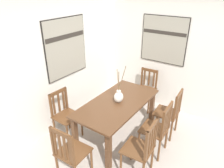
{
  "coord_description": "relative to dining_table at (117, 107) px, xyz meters",
  "views": [
    {
      "loc": [
        -2.44,
        -1.09,
        2.68
      ],
      "look_at": [
        0.28,
        0.81,
        1.06
      ],
      "focal_mm": 33.46,
      "sensor_mm": 36.0,
      "label": 1
    }
  ],
  "objects": [
    {
      "name": "chair_3",
      "position": [
        0.58,
        -0.79,
        -0.12
      ],
      "size": [
        0.45,
        0.45,
        0.95
      ],
      "color": "brown",
      "rests_on": "ground_plane"
    },
    {
      "name": "centerpiece_vase",
      "position": [
        0.01,
        -0.02,
        0.22
      ],
      "size": [
        0.21,
        0.24,
        0.71
      ],
      "color": "silver",
      "rests_on": "dining_table"
    },
    {
      "name": "dining_table",
      "position": [
        0.0,
        0.0,
        0.0
      ],
      "size": [
        1.7,
        0.86,
        0.73
      ],
      "color": "#51331E",
      "rests_on": "ground_plane"
    },
    {
      "name": "chair_0",
      "position": [
        1.23,
        0.02,
        -0.14
      ],
      "size": [
        0.44,
        0.44,
        0.92
      ],
      "color": "brown",
      "rests_on": "ground_plane"
    },
    {
      "name": "chair_5",
      "position": [
        -0.58,
        0.78,
        -0.13
      ],
      "size": [
        0.43,
        0.43,
        0.94
      ],
      "color": "brown",
      "rests_on": "ground_plane"
    },
    {
      "name": "painting_on_side_wall",
      "position": [
        1.51,
        -0.17,
        0.96
      ],
      "size": [
        0.05,
        1.0,
        1.0
      ],
      "color": "black"
    },
    {
      "name": "painting_on_back_wall",
      "position": [
        -0.09,
        1.11,
        0.96
      ],
      "size": [
        0.99,
        0.05,
        1.1
      ],
      "color": "black"
    },
    {
      "name": "wall_back",
      "position": [
        -0.28,
        1.17,
        0.73
      ],
      "size": [
        6.4,
        0.12,
        2.7
      ],
      "primitive_type": "cube",
      "color": "silver",
      "rests_on": "ground_plane"
    },
    {
      "name": "chair_1",
      "position": [
        -1.22,
        -0.01,
        -0.12
      ],
      "size": [
        0.44,
        0.44,
        0.96
      ],
      "color": "brown",
      "rests_on": "ground_plane"
    },
    {
      "name": "chair_4",
      "position": [
        -0.01,
        -0.81,
        -0.11
      ],
      "size": [
        0.44,
        0.44,
        0.98
      ],
      "color": "brown",
      "rests_on": "ground_plane"
    },
    {
      "name": "ground_plane",
      "position": [
        -0.28,
        -0.69,
        -0.64
      ],
      "size": [
        6.4,
        6.4,
        0.03
      ],
      "primitive_type": "cube",
      "color": "#B2A89E"
    },
    {
      "name": "wall_side",
      "position": [
        1.58,
        -0.69,
        0.73
      ],
      "size": [
        0.12,
        6.4,
        2.7
      ],
      "primitive_type": "cube",
      "color": "silver",
      "rests_on": "ground_plane"
    },
    {
      "name": "chair_2",
      "position": [
        -0.57,
        -0.8,
        -0.11
      ],
      "size": [
        0.45,
        0.45,
        0.98
      ],
      "color": "brown",
      "rests_on": "ground_plane"
    }
  ]
}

